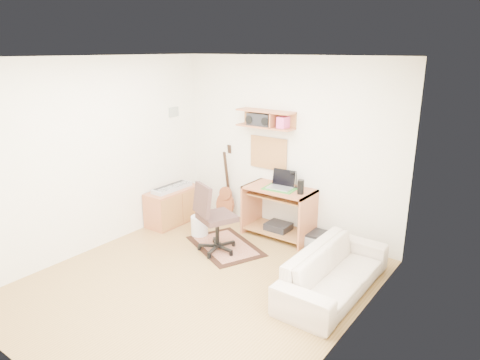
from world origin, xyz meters
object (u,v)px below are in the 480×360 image
Objects in this scene: desk at (279,212)px; task_chair at (217,217)px; printer at (323,240)px; sofa at (335,265)px; cabinet at (173,206)px.

task_chair is (-0.41, -0.93, 0.13)m from desk.
task_chair is 2.20× the size of printer.
task_chair reaches higher than sofa.
sofa reaches higher than printer.
printer is (2.33, 0.62, -0.19)m from cabinet.
printer is at bearing 6.77° from desk.
desk reaches higher than sofa.
sofa is at bearing -62.89° from printer.
printer is at bearing 65.63° from task_chair.
task_chair is 1.74m from sofa.
printer is 0.26× the size of sofa.
desk is 0.75m from printer.
printer is at bearing 15.02° from cabinet.
cabinet is at bearing -174.49° from task_chair.
desk reaches higher than cabinet.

